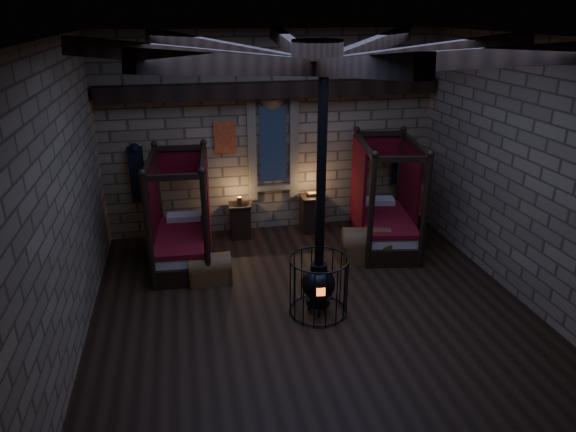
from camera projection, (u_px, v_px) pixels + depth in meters
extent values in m
cube|color=black|center=(312.00, 309.00, 8.37)|extent=(7.00, 7.00, 0.01)
cube|color=#847054|center=(272.00, 135.00, 10.75)|extent=(7.00, 0.02, 4.20)
cube|color=#847054|center=(417.00, 317.00, 4.40)|extent=(7.00, 0.02, 4.20)
cube|color=#847054|center=(63.00, 205.00, 6.91)|extent=(0.02, 7.00, 4.20)
cube|color=#847054|center=(525.00, 173.00, 8.24)|extent=(0.02, 7.00, 4.20)
cube|color=black|center=(318.00, 37.00, 6.79)|extent=(7.00, 7.00, 0.01)
cube|color=black|center=(273.00, 90.00, 10.23)|extent=(6.86, 0.35, 0.30)
cylinder|color=black|center=(317.00, 49.00, 6.84)|extent=(0.70, 0.70, 0.25)
cube|color=black|center=(273.00, 144.00, 10.78)|extent=(0.55, 0.04, 1.60)
cube|color=maroon|center=(225.00, 137.00, 10.52)|extent=(0.45, 0.03, 0.65)
cube|color=black|center=(137.00, 175.00, 10.32)|extent=(0.30, 0.10, 1.15)
cube|color=black|center=(398.00, 159.00, 11.38)|extent=(0.30, 0.10, 1.15)
cube|color=black|center=(184.00, 255.00, 9.83)|extent=(1.15, 2.03, 0.34)
cube|color=beige|center=(183.00, 242.00, 9.73)|extent=(1.03, 1.87, 0.21)
cube|color=maroon|center=(183.00, 236.00, 9.68)|extent=(1.09, 1.92, 0.09)
cube|color=beige|center=(184.00, 217.00, 10.30)|extent=(0.68, 0.38, 0.13)
cube|color=#630811|center=(180.00, 161.00, 10.13)|extent=(1.04, 0.12, 0.52)
cylinder|color=black|center=(149.00, 235.00, 8.57)|extent=(0.10, 0.10, 2.08)
cylinder|color=black|center=(159.00, 197.00, 10.31)|extent=(0.10, 0.10, 2.08)
cylinder|color=black|center=(206.00, 232.00, 8.69)|extent=(0.10, 0.10, 2.08)
cylinder|color=black|center=(207.00, 195.00, 10.43)|extent=(0.10, 0.10, 2.08)
cube|color=#630811|center=(154.00, 206.00, 9.68)|extent=(0.15, 1.42, 1.85)
cube|color=#630811|center=(208.00, 204.00, 9.81)|extent=(0.15, 1.42, 1.85)
cube|color=black|center=(383.00, 237.00, 10.58)|extent=(1.40, 2.20, 0.35)
cube|color=beige|center=(384.00, 225.00, 10.47)|extent=(1.26, 2.02, 0.22)
cube|color=maroon|center=(385.00, 219.00, 10.42)|extent=(1.32, 2.07, 0.10)
cube|color=beige|center=(378.00, 201.00, 11.08)|extent=(0.74, 0.46, 0.14)
cube|color=#630811|center=(379.00, 147.00, 10.90)|extent=(1.08, 0.23, 0.54)
cylinder|color=black|center=(371.00, 215.00, 9.31)|extent=(0.11, 0.11, 2.17)
cylinder|color=black|center=(354.00, 181.00, 11.13)|extent=(0.11, 0.11, 2.17)
cylinder|color=black|center=(425.00, 214.00, 9.34)|extent=(0.11, 0.11, 2.17)
cylinder|color=black|center=(399.00, 180.00, 11.16)|extent=(0.11, 0.11, 2.17)
cube|color=#630811|center=(358.00, 189.00, 10.47)|extent=(0.31, 1.47, 1.92)
cube|color=#630811|center=(409.00, 188.00, 10.51)|extent=(0.31, 1.47, 1.92)
cube|color=brown|center=(210.00, 274.00, 9.17)|extent=(0.75, 0.46, 0.31)
cylinder|color=brown|center=(210.00, 266.00, 9.11)|extent=(0.75, 0.46, 0.46)
cube|color=#B08A36|center=(191.00, 276.00, 9.10)|extent=(0.05, 0.47, 0.33)
cube|color=#B08A36|center=(229.00, 272.00, 9.24)|extent=(0.05, 0.47, 0.33)
cube|color=brown|center=(365.00, 251.00, 9.95)|extent=(1.02, 0.75, 0.38)
cylinder|color=brown|center=(366.00, 242.00, 9.88)|extent=(1.02, 0.75, 0.56)
cube|color=#B08A36|center=(343.00, 251.00, 9.96)|extent=(0.18, 0.58, 0.40)
cube|color=#B08A36|center=(387.00, 251.00, 9.94)|extent=(0.18, 0.58, 0.40)
cube|color=black|center=(240.00, 221.00, 10.91)|extent=(0.44, 0.42, 0.70)
cube|color=black|center=(240.00, 205.00, 10.77)|extent=(0.48, 0.46, 0.04)
cylinder|color=#B08A36|center=(240.00, 200.00, 10.73)|extent=(0.10, 0.10, 0.16)
cube|color=black|center=(312.00, 214.00, 11.18)|extent=(0.47, 0.45, 0.77)
cube|color=black|center=(312.00, 197.00, 11.03)|extent=(0.52, 0.49, 0.04)
cube|color=brown|center=(312.00, 194.00, 11.01)|extent=(0.20, 0.15, 0.05)
cylinder|color=black|center=(318.00, 301.00, 8.22)|extent=(0.38, 0.38, 0.09)
sphere|color=black|center=(318.00, 284.00, 8.10)|extent=(0.53, 0.53, 0.53)
cylinder|color=black|center=(319.00, 268.00, 7.99)|extent=(0.27, 0.27, 0.13)
cube|color=#FF5914|center=(321.00, 292.00, 7.86)|extent=(0.13, 0.03, 0.13)
cylinder|color=black|center=(321.00, 166.00, 7.37)|extent=(0.14, 0.14, 3.20)
torus|color=black|center=(318.00, 310.00, 8.28)|extent=(0.94, 0.94, 0.03)
torus|color=black|center=(319.00, 259.00, 7.94)|extent=(0.94, 0.94, 0.03)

